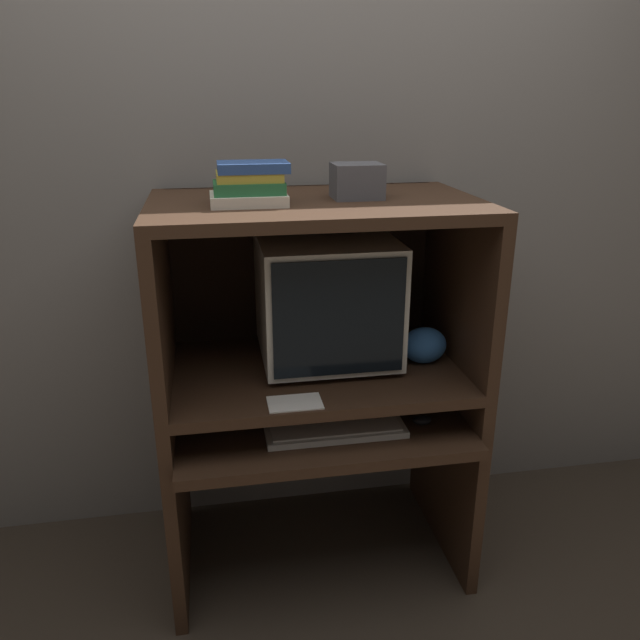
{
  "coord_description": "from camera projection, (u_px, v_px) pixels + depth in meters",
  "views": [
    {
      "loc": [
        -0.32,
        -1.58,
        1.65
      ],
      "look_at": [
        0.01,
        0.32,
        0.93
      ],
      "focal_mm": 35.0,
      "sensor_mm": 36.0,
      "label": 1
    }
  ],
  "objects": [
    {
      "name": "ground_plane",
      "position": [
        332.0,
        614.0,
        2.09
      ],
      "size": [
        12.0,
        12.0,
        0.0
      ],
      "primitive_type": "plane",
      "color": "#3D3328"
    },
    {
      "name": "wall_back",
      "position": [
        298.0,
        191.0,
        2.28
      ],
      "size": [
        6.0,
        0.06,
        2.6
      ],
      "color": "gray",
      "rests_on": "ground_plane"
    },
    {
      "name": "desk_base",
      "position": [
        319.0,
        469.0,
        2.19
      ],
      "size": [
        1.03,
        0.69,
        0.62
      ],
      "color": "#382316",
      "rests_on": "ground_plane"
    },
    {
      "name": "desk_monitor_shelf",
      "position": [
        316.0,
        375.0,
        2.12
      ],
      "size": [
        1.03,
        0.63,
        0.15
      ],
      "color": "#382316",
      "rests_on": "desk_base"
    },
    {
      "name": "hutch_upper",
      "position": [
        314.0,
        254.0,
        2.01
      ],
      "size": [
        1.03,
        0.63,
        0.56
      ],
      "color": "#382316",
      "rests_on": "desk_monitor_shelf"
    },
    {
      "name": "crt_monitor",
      "position": [
        326.0,
        298.0,
        2.1
      ],
      "size": [
        0.45,
        0.44,
        0.43
      ],
      "color": "beige",
      "rests_on": "desk_monitor_shelf"
    },
    {
      "name": "keyboard",
      "position": [
        336.0,
        430.0,
        1.99
      ],
      "size": [
        0.45,
        0.14,
        0.03
      ],
      "color": "beige",
      "rests_on": "desk_base"
    },
    {
      "name": "mouse",
      "position": [
        422.0,
        420.0,
        2.05
      ],
      "size": [
        0.06,
        0.04,
        0.03
      ],
      "color": "black",
      "rests_on": "desk_base"
    },
    {
      "name": "snack_bag",
      "position": [
        424.0,
        345.0,
        2.12
      ],
      "size": [
        0.15,
        0.11,
        0.13
      ],
      "color": "#336BB7",
      "rests_on": "desk_monitor_shelf"
    },
    {
      "name": "book_stack",
      "position": [
        250.0,
        185.0,
        1.82
      ],
      "size": [
        0.23,
        0.17,
        0.12
      ],
      "color": "beige",
      "rests_on": "hutch_upper"
    },
    {
      "name": "paper_card",
      "position": [
        295.0,
        403.0,
        1.86
      ],
      "size": [
        0.16,
        0.11,
        0.0
      ],
      "color": "white",
      "rests_on": "desk_monitor_shelf"
    },
    {
      "name": "storage_box",
      "position": [
        357.0,
        181.0,
        1.92
      ],
      "size": [
        0.15,
        0.13,
        0.11
      ],
      "color": "#4C4C51",
      "rests_on": "hutch_upper"
    }
  ]
}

